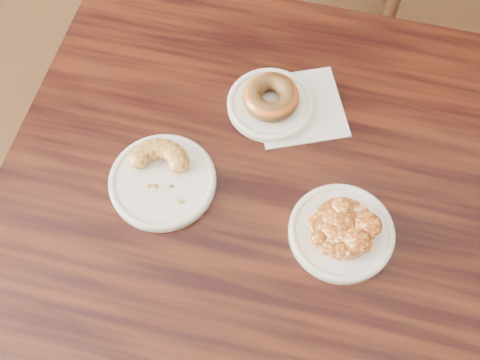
{
  "coord_description": "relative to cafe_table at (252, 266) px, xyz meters",
  "views": [
    {
      "loc": [
        -0.15,
        -0.24,
        1.64
      ],
      "look_at": [
        -0.12,
        0.19,
        0.8
      ],
      "focal_mm": 45.0,
      "sensor_mm": 36.0,
      "label": 1
    }
  ],
  "objects": [
    {
      "name": "cafe_table",
      "position": [
        0.0,
        0.0,
        0.0
      ],
      "size": [
        1.07,
        1.07,
        0.75
      ],
      "primitive_type": "cube",
      "rotation": [
        0.0,
        0.0,
        -0.3
      ],
      "color": "black",
      "rests_on": "floor"
    },
    {
      "name": "napkin",
      "position": [
        0.09,
        0.16,
        0.38
      ],
      "size": [
        0.17,
        0.17,
        0.0
      ],
      "primitive_type": "cube",
      "rotation": [
        0.0,
        0.0,
        0.12
      ],
      "color": "silver",
      "rests_on": "cafe_table"
    },
    {
      "name": "plate_donut",
      "position": [
        0.04,
        0.16,
        0.38
      ],
      "size": [
        0.15,
        0.15,
        0.01
      ],
      "primitive_type": "cylinder",
      "color": "white",
      "rests_on": "napkin"
    },
    {
      "name": "plate_cruller",
      "position": [
        -0.15,
        0.02,
        0.38
      ],
      "size": [
        0.18,
        0.18,
        0.01
      ],
      "primitive_type": "cylinder",
      "color": "white",
      "rests_on": "cafe_table"
    },
    {
      "name": "plate_fritter",
      "position": [
        0.13,
        -0.09,
        0.38
      ],
      "size": [
        0.17,
        0.17,
        0.01
      ],
      "primitive_type": "cylinder",
      "color": "silver",
      "rests_on": "cafe_table"
    },
    {
      "name": "glazed_donut",
      "position": [
        0.04,
        0.16,
        0.41
      ],
      "size": [
        0.1,
        0.1,
        0.03
      ],
      "primitive_type": "torus",
      "color": "#9C4216",
      "rests_on": "plate_donut"
    },
    {
      "name": "apple_fritter",
      "position": [
        0.13,
        -0.09,
        0.4
      ],
      "size": [
        0.13,
        0.13,
        0.03
      ],
      "primitive_type": null,
      "color": "#481707",
      "rests_on": "plate_fritter"
    },
    {
      "name": "cruller_fragment",
      "position": [
        -0.15,
        0.02,
        0.4
      ],
      "size": [
        0.12,
        0.12,
        0.03
      ],
      "primitive_type": null,
      "color": "#5F3413",
      "rests_on": "plate_cruller"
    }
  ]
}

